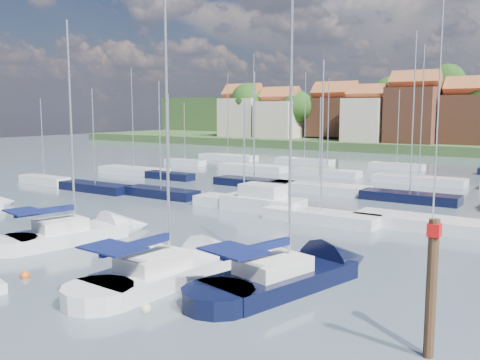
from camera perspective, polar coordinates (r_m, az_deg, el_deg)
The scene contains 9 objects.
ground at distance 60.37m, azimuth 16.82°, elevation -0.75°, with size 260.00×260.00×0.00m, color #495663.
sailboat_left at distance 36.36m, azimuth -16.03°, elevation -5.48°, with size 5.16×11.37×14.98m.
sailboat_centre at distance 27.74m, azimuth -6.07°, elevation -9.30°, with size 3.87×12.21×16.34m.
sailboat_navy at distance 26.86m, azimuth 6.72°, elevation -9.88°, with size 6.03×12.64×16.90m.
timber_piling at distance 19.64m, azimuth 19.62°, elevation -13.40°, with size 0.40×0.40×7.04m.
buoy_c at distance 29.28m, azimuth -21.94°, elevation -9.62°, with size 0.48×0.48×0.48m, color #D85914.
buoy_d at distance 23.31m, azimuth -9.98°, elevation -13.62°, with size 0.45×0.45×0.45m, color beige.
buoy_e at distance 27.52m, azimuth 3.96°, elevation -10.18°, with size 0.43×0.43×0.43m, color #D85914.
marina_field at distance 55.16m, azimuth 17.23°, elevation -1.07°, with size 79.62×41.41×15.93m.
Camera 1 is at (17.55, -17.15, 8.37)m, focal length 40.00 mm.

